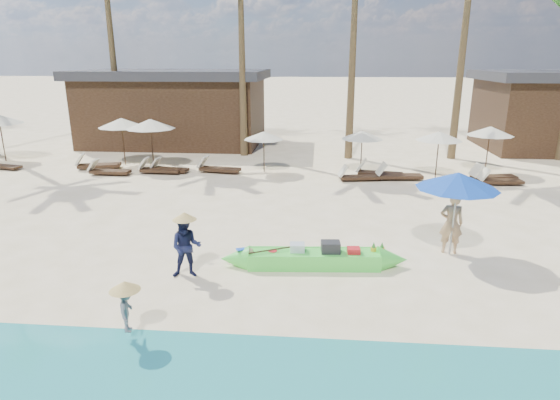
{
  "coord_description": "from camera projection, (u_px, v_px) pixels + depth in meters",
  "views": [
    {
      "loc": [
        0.66,
        -10.07,
        5.0
      ],
      "look_at": [
        -0.38,
        2.0,
        1.3
      ],
      "focal_mm": 30.0,
      "sensor_mm": 36.0,
      "label": 1
    }
  ],
  "objects": [
    {
      "name": "ground",
      "position": [
        289.0,
        277.0,
        11.11
      ],
      "size": [
        240.0,
        240.0,
        0.0
      ],
      "primitive_type": "plane",
      "color": "#FEE7BC",
      "rests_on": "ground"
    },
    {
      "name": "green_canoe",
      "position": [
        314.0,
        258.0,
        11.62
      ],
      "size": [
        5.2,
        0.91,
        0.66
      ],
      "rotation": [
        0.0,
        0.0,
        0.07
      ],
      "color": "#48E445",
      "rests_on": "ground"
    },
    {
      "name": "tourist",
      "position": [
        451.0,
        223.0,
        12.28
      ],
      "size": [
        0.64,
        0.45,
        1.66
      ],
      "primitive_type": "imported",
      "rotation": [
        0.0,
        0.0,
        3.04
      ],
      "color": "tan",
      "rests_on": "ground"
    },
    {
      "name": "vendor_green",
      "position": [
        186.0,
        247.0,
        10.94
      ],
      "size": [
        0.8,
        0.67,
        1.49
      ],
      "primitive_type": "imported",
      "rotation": [
        0.0,
        0.0,
        0.16
      ],
      "color": "#161A3C",
      "rests_on": "ground"
    },
    {
      "name": "vendor_yellow",
      "position": [
        127.0,
        309.0,
        8.48
      ],
      "size": [
        0.46,
        0.63,
        0.89
      ],
      "primitive_type": "imported",
      "rotation": [
        0.0,
        0.0,
        1.81
      ],
      "color": "gray",
      "rests_on": "ground"
    },
    {
      "name": "blue_umbrella",
      "position": [
        458.0,
        181.0,
        11.81
      ],
      "size": [
        2.08,
        2.08,
        2.23
      ],
      "color": "#99999E",
      "rests_on": "ground"
    },
    {
      "name": "lounger_2_left",
      "position": [
        3.0,
        165.0,
        21.8
      ],
      "size": [
        1.68,
        0.83,
        0.55
      ],
      "rotation": [
        0.0,
        0.0,
        -0.22
      ],
      "color": "#3D2819",
      "rests_on": "ground"
    },
    {
      "name": "resort_parasol_3",
      "position": [
        121.0,
        123.0,
        22.2
      ],
      "size": [
        2.19,
        2.19,
        2.26
      ],
      "color": "#3D2819",
      "rests_on": "ground"
    },
    {
      "name": "lounger_3_left",
      "position": [
        96.0,
        164.0,
        21.82
      ],
      "size": [
        2.08,
        1.1,
        0.68
      ],
      "rotation": [
        0.0,
        0.0,
        0.26
      ],
      "color": "#3D2819",
      "rests_on": "ground"
    },
    {
      "name": "lounger_3_right",
      "position": [
        107.0,
        170.0,
        20.72
      ],
      "size": [
        1.84,
        0.6,
        0.62
      ],
      "rotation": [
        0.0,
        0.0,
        -0.02
      ],
      "color": "#3D2819",
      "rests_on": "ground"
    },
    {
      "name": "resort_parasol_4",
      "position": [
        150.0,
        124.0,
        21.42
      ],
      "size": [
        2.25,
        2.25,
        2.31
      ],
      "color": "#3D2819",
      "rests_on": "ground"
    },
    {
      "name": "lounger_4_left",
      "position": [
        168.0,
        168.0,
        21.18
      ],
      "size": [
        1.77,
        0.77,
        0.58
      ],
      "rotation": [
        0.0,
        0.0,
        -0.15
      ],
      "color": "#3D2819",
      "rests_on": "ground"
    },
    {
      "name": "lounger_4_right",
      "position": [
        158.0,
        169.0,
        20.96
      ],
      "size": [
        1.89,
        0.63,
        0.64
      ],
      "rotation": [
        0.0,
        0.0,
        -0.03
      ],
      "color": "#3D2819",
      "rests_on": "ground"
    },
    {
      "name": "resort_parasol_5",
      "position": [
        264.0,
        136.0,
        20.84
      ],
      "size": [
        1.79,
        1.79,
        1.85
      ],
      "color": "#3D2819",
      "rests_on": "ground"
    },
    {
      "name": "lounger_5_left",
      "position": [
        217.0,
        168.0,
        21.14
      ],
      "size": [
        2.01,
        0.9,
        0.66
      ],
      "rotation": [
        0.0,
        0.0,
        -0.17
      ],
      "color": "#3D2819",
      "rests_on": "ground"
    },
    {
      "name": "resort_parasol_6",
      "position": [
        362.0,
        135.0,
        20.58
      ],
      "size": [
        1.87,
        1.87,
        1.92
      ],
      "color": "#3D2819",
      "rests_on": "ground"
    },
    {
      "name": "lounger_6_left",
      "position": [
        357.0,
        176.0,
        19.74
      ],
      "size": [
        1.83,
        0.82,
        0.6
      ],
      "rotation": [
        0.0,
        0.0,
        0.16
      ],
      "color": "#3D2819",
      "rests_on": "ground"
    },
    {
      "name": "lounger_6_right",
      "position": [
        377.0,
        172.0,
        20.32
      ],
      "size": [
        2.07,
        0.95,
        0.68
      ],
      "rotation": [
        0.0,
        0.0,
        -0.17
      ],
      "color": "#3D2819",
      "rests_on": "ground"
    },
    {
      "name": "resort_parasol_7",
      "position": [
        439.0,
        136.0,
        19.81
      ],
      "size": [
        1.96,
        1.96,
        2.01
      ],
      "color": "#3D2819",
      "rests_on": "ground"
    },
    {
      "name": "lounger_7_left",
      "position": [
        397.0,
        175.0,
        19.87
      ],
      "size": [
        2.0,
        0.78,
        0.66
      ],
      "rotation": [
        0.0,
        0.0,
        0.1
      ],
      "color": "#3D2819",
      "rests_on": "ground"
    },
    {
      "name": "lounger_7_right",
      "position": [
        491.0,
        176.0,
        19.69
      ],
      "size": [
        2.01,
        0.91,
        0.66
      ],
      "rotation": [
        0.0,
        0.0,
        0.17
      ],
      "color": "#3D2819",
      "rests_on": "ground"
    },
    {
      "name": "resort_parasol_8",
      "position": [
        490.0,
        131.0,
        20.7
      ],
      "size": [
        2.03,
        2.03,
        2.09
      ],
      "color": "#3D2819",
      "rests_on": "ground"
    },
    {
      "name": "lounger_8_left",
      "position": [
        498.0,
        180.0,
        19.1
      ],
      "size": [
        1.83,
        0.7,
        0.61
      ],
      "rotation": [
        0.0,
        0.0,
        0.09
      ],
      "color": "#3D2819",
      "rests_on": "ground"
    },
    {
      "name": "pavilion_west",
      "position": [
        175.0,
        107.0,
        27.8
      ],
      "size": [
        10.8,
        6.6,
        4.3
      ],
      "color": "#3D2819",
      "rests_on": "ground"
    }
  ]
}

